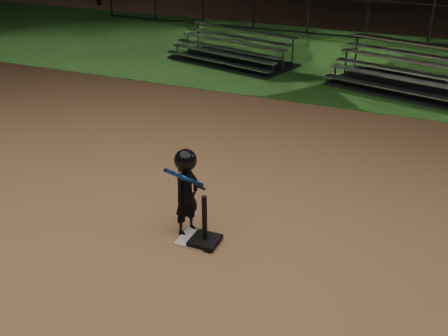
{
  "coord_description": "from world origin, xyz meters",
  "views": [
    {
      "loc": [
        2.83,
        -5.61,
        4.21
      ],
      "look_at": [
        0.0,
        1.0,
        0.65
      ],
      "focal_mm": 43.63,
      "sensor_mm": 36.0,
      "label": 1
    }
  ],
  "objects_px": {
    "batting_tee": "(205,234)",
    "bleacher_right": "(420,83)",
    "bleacher_left": "(232,56)",
    "child_batter": "(187,190)",
    "home_plate": "(195,239)"
  },
  "relations": [
    {
      "from": "home_plate",
      "to": "batting_tee",
      "type": "xyz_separation_m",
      "value": [
        0.16,
        -0.03,
        0.14
      ]
    },
    {
      "from": "batting_tee",
      "to": "bleacher_left",
      "type": "distance_m",
      "value": 9.16
    },
    {
      "from": "home_plate",
      "to": "bleacher_right",
      "type": "height_order",
      "value": "bleacher_right"
    },
    {
      "from": "bleacher_right",
      "to": "home_plate",
      "type": "bearing_deg",
      "value": -91.05
    },
    {
      "from": "child_batter",
      "to": "bleacher_left",
      "type": "distance_m",
      "value": 8.89
    },
    {
      "from": "batting_tee",
      "to": "bleacher_right",
      "type": "xyz_separation_m",
      "value": [
        2.04,
        7.95,
        0.06
      ]
    },
    {
      "from": "bleacher_right",
      "to": "batting_tee",
      "type": "bearing_deg",
      "value": -89.92
    },
    {
      "from": "home_plate",
      "to": "child_batter",
      "type": "distance_m",
      "value": 0.7
    },
    {
      "from": "home_plate",
      "to": "bleacher_left",
      "type": "height_order",
      "value": "bleacher_left"
    },
    {
      "from": "batting_tee",
      "to": "bleacher_right",
      "type": "height_order",
      "value": "bleacher_right"
    },
    {
      "from": "batting_tee",
      "to": "bleacher_left",
      "type": "bearing_deg",
      "value": 110.16
    },
    {
      "from": "home_plate",
      "to": "child_batter",
      "type": "bearing_deg",
      "value": 142.28
    },
    {
      "from": "child_batter",
      "to": "bleacher_left",
      "type": "bearing_deg",
      "value": 36.07
    },
    {
      "from": "batting_tee",
      "to": "bleacher_right",
      "type": "bearing_deg",
      "value": 75.6
    },
    {
      "from": "batting_tee",
      "to": "home_plate",
      "type": "bearing_deg",
      "value": 168.98
    }
  ]
}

